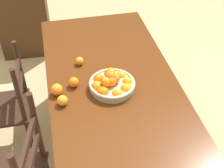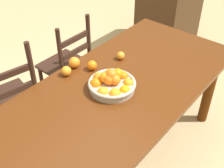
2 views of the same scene
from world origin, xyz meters
The scene contains 9 objects.
ground_plane centered at (0.00, 0.00, 0.00)m, with size 12.00×12.00×0.00m, color tan.
dining_table centered at (0.00, 0.00, 0.63)m, with size 2.02×0.90×0.74m.
chair_near_window centered at (0.28, 0.77, 0.44)m, with size 0.39×0.39×0.93m.
cabinet centered at (1.86, 0.66, 0.47)m, with size 0.66×0.55×0.94m, color #3D2513.
fruit_bowl centered at (-0.01, 0.02, 0.79)m, with size 0.32×0.32×0.14m.
orange_loose_0 centered at (0.02, 0.39, 0.78)m, with size 0.08×0.08×0.08m, color orange.
orange_loose_1 centered at (0.08, 0.27, 0.78)m, with size 0.07×0.07×0.07m, color orange.
orange_loose_2 centered at (-0.09, 0.36, 0.78)m, with size 0.07×0.07×0.07m, color orange.
orange_loose_3 centered at (0.31, 0.20, 0.77)m, with size 0.06×0.06×0.06m, color orange.
Camera 1 is at (-1.55, 0.36, 2.15)m, focal length 49.72 mm.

